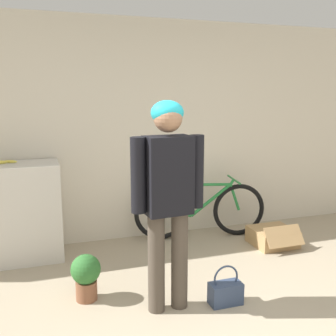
{
  "coord_description": "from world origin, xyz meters",
  "views": [
    {
      "loc": [
        -1.13,
        -1.76,
        1.75
      ],
      "look_at": [
        -0.19,
        1.07,
        1.18
      ],
      "focal_mm": 42.0,
      "sensor_mm": 36.0,
      "label": 1
    }
  ],
  "objects": [
    {
      "name": "person",
      "position": [
        -0.19,
        1.07,
        1.02
      ],
      "size": [
        0.59,
        0.26,
        1.7
      ],
      "rotation": [
        0.0,
        0.0,
        0.09
      ],
      "color": "#4C4238",
      "rests_on": "ground_plane"
    },
    {
      "name": "wall_back",
      "position": [
        0.0,
        2.79,
        1.3
      ],
      "size": [
        8.0,
        0.07,
        2.6
      ],
      "color": "beige",
      "rests_on": "ground_plane"
    },
    {
      "name": "handbag",
      "position": [
        0.29,
        0.98,
        0.11
      ],
      "size": [
        0.27,
        0.14,
        0.35
      ],
      "color": "#334260",
      "rests_on": "ground_plane"
    },
    {
      "name": "cardboard_box",
      "position": [
        1.41,
        1.99,
        0.1
      ],
      "size": [
        0.48,
        0.53,
        0.28
      ],
      "color": "tan",
      "rests_on": "ground_plane"
    },
    {
      "name": "side_shelf",
      "position": [
        -1.42,
        2.49,
        0.52
      ],
      "size": [
        0.95,
        0.51,
        1.04
      ],
      "color": "beige",
      "rests_on": "ground_plane"
    },
    {
      "name": "potted_plant",
      "position": [
        -0.81,
        1.42,
        0.23
      ],
      "size": [
        0.26,
        0.26,
        0.41
      ],
      "color": "brown",
      "rests_on": "ground_plane"
    },
    {
      "name": "bicycle",
      "position": [
        0.7,
        2.49,
        0.35
      ],
      "size": [
        1.61,
        0.46,
        0.73
      ],
      "rotation": [
        0.0,
        0.0,
        -0.17
      ],
      "color": "black",
      "rests_on": "ground_plane"
    }
  ]
}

